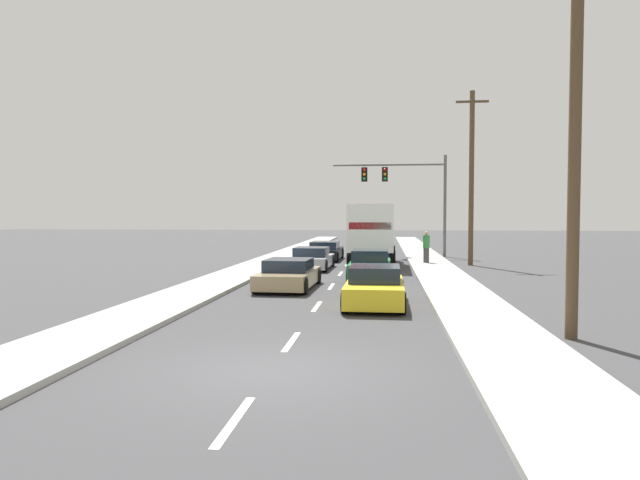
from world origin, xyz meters
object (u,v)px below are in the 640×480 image
(pedestrian_near_corner, at_px, (426,247))
(car_yellow, at_px, (375,287))
(car_tan, at_px, (289,275))
(utility_pole_near, at_px, (575,118))
(car_silver, at_px, (312,259))
(utility_pole_mid, at_px, (471,176))
(car_black, at_px, (325,251))
(box_truck, at_px, (373,230))
(traffic_signal_mast, at_px, (398,182))
(car_green, at_px, (370,267))

(pedestrian_near_corner, bearing_deg, car_yellow, -100.24)
(car_tan, height_order, pedestrian_near_corner, pedestrian_near_corner)
(utility_pole_near, bearing_deg, car_silver, 116.58)
(utility_pole_near, bearing_deg, car_yellow, 136.20)
(car_tan, relative_size, utility_pole_mid, 0.46)
(car_black, relative_size, box_truck, 0.60)
(utility_pole_near, height_order, utility_pole_mid, utility_pole_near)
(traffic_signal_mast, bearing_deg, car_green, -96.16)
(car_silver, height_order, car_green, car_green)
(car_silver, height_order, traffic_signal_mast, traffic_signal_mast)
(box_truck, distance_m, car_green, 7.59)
(car_tan, bearing_deg, pedestrian_near_corner, 61.31)
(car_tan, bearing_deg, box_truck, 73.89)
(car_silver, height_order, car_yellow, car_yellow)
(utility_pole_mid, relative_size, pedestrian_near_corner, 5.50)
(car_green, xyz_separation_m, pedestrian_near_corner, (3.00, 8.03, 0.43))
(utility_pole_near, distance_m, utility_pole_mid, 19.40)
(traffic_signal_mast, bearing_deg, box_truck, -102.78)
(car_tan, bearing_deg, car_green, 45.06)
(car_tan, height_order, box_truck, box_truck)
(car_black, bearing_deg, traffic_signal_mast, 38.34)
(car_silver, bearing_deg, utility_pole_mid, 21.17)
(box_truck, height_order, utility_pole_near, utility_pole_near)
(car_green, relative_size, pedestrian_near_corner, 2.33)
(car_black, xyz_separation_m, traffic_signal_mast, (4.62, 3.65, 4.49))
(car_black, bearing_deg, car_tan, -90.12)
(car_yellow, bearing_deg, car_green, 92.50)
(car_green, relative_size, utility_pole_mid, 0.42)
(box_truck, height_order, utility_pole_mid, utility_pole_mid)
(car_black, xyz_separation_m, utility_pole_mid, (8.53, -2.79, 4.47))
(car_green, bearing_deg, utility_pole_mid, 55.90)
(car_green, xyz_separation_m, utility_pole_near, (4.89, -11.31, 4.47))
(car_silver, relative_size, pedestrian_near_corner, 2.41)
(box_truck, bearing_deg, pedestrian_near_corner, 10.67)
(pedestrian_near_corner, bearing_deg, car_green, -110.50)
(car_silver, relative_size, car_green, 1.03)
(car_tan, height_order, utility_pole_mid, utility_pole_mid)
(box_truck, xyz_separation_m, traffic_signal_mast, (1.60, 7.07, 3.07))
(car_green, distance_m, traffic_signal_mast, 15.28)
(box_truck, relative_size, car_green, 1.87)
(car_silver, distance_m, utility_pole_mid, 10.28)
(box_truck, distance_m, utility_pole_mid, 6.33)
(box_truck, relative_size, utility_pole_mid, 0.79)
(box_truck, distance_m, car_yellow, 14.45)
(car_black, distance_m, utility_pole_mid, 10.02)
(car_silver, xyz_separation_m, traffic_signal_mast, (4.72, 9.79, 4.51))
(car_black, bearing_deg, utility_pole_mid, -18.15)
(car_yellow, xyz_separation_m, pedestrian_near_corner, (2.70, 14.95, 0.45))
(pedestrian_near_corner, bearing_deg, utility_pole_mid, 1.17)
(utility_pole_mid, bearing_deg, car_yellow, -109.02)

